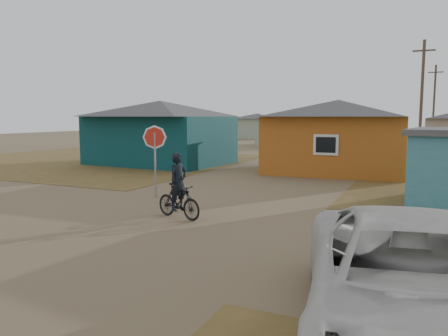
{
  "coord_description": "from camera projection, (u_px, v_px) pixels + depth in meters",
  "views": [
    {
      "loc": [
        6.78,
        -10.11,
        3.01
      ],
      "look_at": [
        0.77,
        3.0,
        1.3
      ],
      "focal_mm": 35.0,
      "sensor_mm": 36.0,
      "label": 1
    }
  ],
  "objects": [
    {
      "name": "stop_sign",
      "position": [
        155.0,
        145.0,
        16.08
      ],
      "size": [
        0.88,
        0.12,
        2.69
      ],
      "color": "gray",
      "rests_on": "ground"
    },
    {
      "name": "house_teal",
      "position": [
        161.0,
        131.0,
        27.75
      ],
      "size": [
        8.93,
        7.08,
        4.0
      ],
      "color": "#0A3438",
      "rests_on": "ground"
    },
    {
      "name": "ground",
      "position": [
        155.0,
        224.0,
        12.29
      ],
      "size": [
        120.0,
        120.0,
        0.0
      ],
      "primitive_type": "plane",
      "color": "brown"
    },
    {
      "name": "house_yellow",
      "position": [
        337.0,
        135.0,
        23.65
      ],
      "size": [
        7.72,
        6.76,
        3.9
      ],
      "color": "#AD5B1A",
      "rests_on": "ground"
    },
    {
      "name": "grass_nw",
      "position": [
        89.0,
        161.0,
        29.82
      ],
      "size": [
        20.0,
        18.0,
        0.0
      ],
      "primitive_type": "cube",
      "color": "brown",
      "rests_on": "ground"
    },
    {
      "name": "house_pale_north",
      "position": [
        257.0,
        126.0,
        59.4
      ],
      "size": [
        6.28,
        5.81,
        3.4
      ],
      "color": "#96A38C",
      "rests_on": "ground"
    },
    {
      "name": "utility_pole_near",
      "position": [
        421.0,
        99.0,
        28.97
      ],
      "size": [
        1.4,
        0.2,
        8.0
      ],
      "color": "brown",
      "rests_on": "ground"
    },
    {
      "name": "house_pale_west",
      "position": [
        289.0,
        128.0,
        45.24
      ],
      "size": [
        7.04,
        6.15,
        3.6
      ],
      "color": "#96A38C",
      "rests_on": "ground"
    },
    {
      "name": "utility_pole_far",
      "position": [
        434.0,
        105.0,
        42.99
      ],
      "size": [
        1.4,
        0.2,
        8.0
      ],
      "color": "brown",
      "rests_on": "ground"
    },
    {
      "name": "cyclist",
      "position": [
        179.0,
        195.0,
        12.87
      ],
      "size": [
        1.8,
        0.95,
        1.95
      ],
      "color": "black",
      "rests_on": "ground"
    },
    {
      "name": "vehicle",
      "position": [
        416.0,
        285.0,
        5.64
      ],
      "size": [
        3.97,
        6.53,
        1.69
      ],
      "primitive_type": "imported",
      "rotation": [
        0.0,
        0.0,
        0.2
      ],
      "color": "silver",
      "rests_on": "ground"
    }
  ]
}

